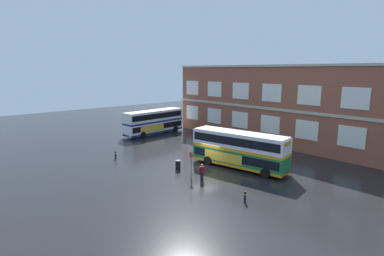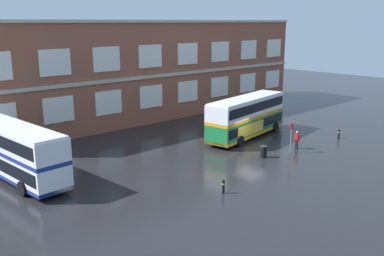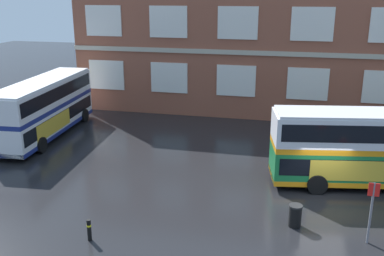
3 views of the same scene
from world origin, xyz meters
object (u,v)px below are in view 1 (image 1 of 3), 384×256
Objects in this scene: station_litter_bin at (178,165)px; safety_bollard_east at (245,197)px; double_decker_middle at (239,149)px; bus_stand_flag at (191,162)px; double_decker_near at (154,122)px; waiting_passenger at (202,172)px; safety_bollard_west at (116,155)px.

station_litter_bin is 10.42m from safety_bollard_east.
double_decker_middle reaches higher than station_litter_bin.
double_decker_middle is 6.27m from bus_stand_flag.
safety_bollard_east is at bearing -20.17° from double_decker_near.
safety_bollard_east is (6.07, -0.83, -0.44)m from waiting_passenger.
waiting_passenger reaches higher than safety_bollard_west.
waiting_passenger is 12.92m from safety_bollard_west.
double_decker_near is 10.83× the size of station_litter_bin.
waiting_passenger is at bearing 172.19° from safety_bollard_east.
waiting_passenger reaches higher than station_litter_bin.
station_litter_bin is at bearing 174.36° from waiting_passenger.
bus_stand_flag reaches higher than station_litter_bin.
waiting_passenger is (21.84, -9.42, -1.22)m from double_decker_near.
safety_bollard_east is (7.38, -0.57, -1.14)m from bus_stand_flag.
safety_bollard_east is at bearing -6.92° from station_litter_bin.
double_decker_near is 11.75× the size of safety_bollard_west.
double_decker_near is 23.82m from waiting_passenger.
double_decker_middle is 6.64× the size of waiting_passenger.
double_decker_near is 22.71m from bus_stand_flag.
station_litter_bin is (-4.27, 0.42, -0.41)m from waiting_passenger.
double_decker_near is at bearing 159.83° from safety_bollard_east.
station_litter_bin is (-2.96, 0.69, -1.12)m from bus_stand_flag.
safety_bollard_west is (-12.44, -8.62, -1.66)m from double_decker_middle.
waiting_passenger is 1.65× the size of station_litter_bin.
bus_stand_flag is 2.62× the size of station_litter_bin.
bus_stand_flag is (-1.31, -0.26, 0.70)m from waiting_passenger.
waiting_passenger is (0.18, -5.88, -1.22)m from double_decker_middle.
station_litter_bin reaches higher than safety_bollard_east.
safety_bollard_west is (-11.31, -2.48, -1.14)m from bus_stand_flag.
double_decker_near is 19.81m from station_litter_bin.
waiting_passenger is 1.79× the size of safety_bollard_west.
station_litter_bin reaches higher than safety_bollard_west.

